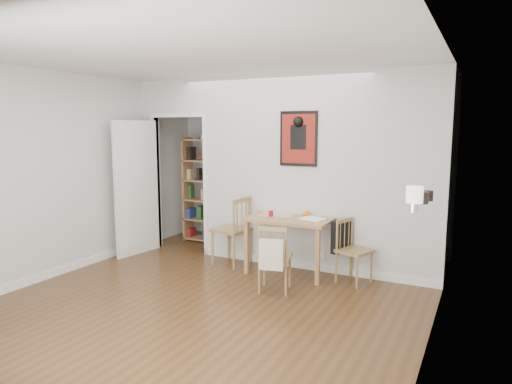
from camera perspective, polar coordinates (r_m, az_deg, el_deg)
The scene contains 15 objects.
ground at distance 5.36m, azimuth -4.44°, elevation -12.69°, with size 5.20×5.20×0.00m, color #4F3219.
room_shell at distance 6.18m, azimuth 2.72°, elevation 2.50°, with size 5.20×5.20×5.20m.
dining_table at distance 5.94m, azimuth 4.26°, elevation -4.02°, with size 1.09×0.69×0.74m.
chair_left at distance 6.37m, azimuth -3.14°, elevation -4.83°, with size 0.53×0.53×0.95m.
chair_right at distance 5.75m, azimuth 12.04°, elevation -7.14°, with size 0.54×0.50×0.78m.
chair_front at distance 5.34m, azimuth 2.36°, elevation -8.16°, with size 0.49×0.52×0.80m.
bookshelf at distance 7.62m, azimuth -6.40°, elevation 0.17°, with size 0.73×0.29×1.73m.
fireplace at distance 4.72m, azimuth 20.47°, elevation -8.20°, with size 0.45×1.25×1.16m.
red_glass at distance 5.96m, azimuth 1.87°, elevation -2.70°, with size 0.06×0.06×0.08m, color maroon.
orange_fruit at distance 5.98m, azimuth 6.28°, elevation -2.71°, with size 0.08×0.08×0.08m, color #E9570C.
placemat at distance 6.10m, azimuth 2.56°, elevation -2.83°, with size 0.44×0.33×0.00m, color beige.
notebook at distance 5.83m, azimuth 7.18°, elevation -3.34°, with size 0.30×0.22×0.02m, color white.
mantel_lamp at distance 4.21m, azimuth 19.20°, elevation -0.50°, with size 0.15×0.15×0.23m.
ceramic_jar_a at distance 4.72m, azimuth 20.20°, elevation -0.69°, with size 0.10×0.10×0.12m, color black.
ceramic_jar_b at distance 4.92m, azimuth 20.79°, elevation -0.43°, with size 0.09×0.09×0.11m, color black.
Camera 1 is at (2.63, -4.27, 1.89)m, focal length 32.00 mm.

